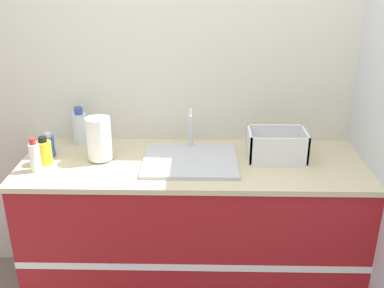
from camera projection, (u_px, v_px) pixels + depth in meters
wall_back at (194, 81)px, 2.71m from camera, size 4.32×0.06×2.60m
wall_right at (381, 99)px, 2.37m from camera, size 0.06×2.65×2.60m
counter_cabinet at (193, 231)px, 2.71m from camera, size 1.95×0.68×0.93m
sink at (190, 159)px, 2.52m from camera, size 0.53×0.44×0.26m
paper_towel_roll at (99, 139)px, 2.50m from camera, size 0.14×0.14×0.25m
dish_rack at (276, 148)px, 2.54m from camera, size 0.32×0.22×0.17m
bottle_blue at (49, 146)px, 2.57m from camera, size 0.06×0.06×0.14m
bottle_clear at (80, 128)px, 2.73m from camera, size 0.09×0.09×0.23m
bottle_yellow at (44, 152)px, 2.48m from camera, size 0.08×0.08×0.16m
bottle_white_spray at (35, 157)px, 2.39m from camera, size 0.06×0.06×0.19m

